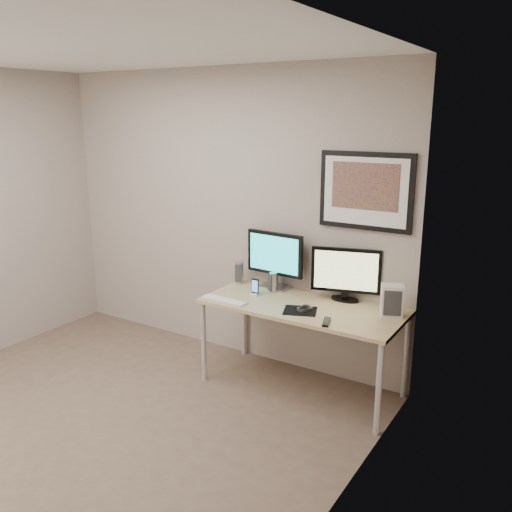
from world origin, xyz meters
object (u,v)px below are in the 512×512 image
object	(u,v)px
phone_dock	(255,287)
keyboard	(224,300)
framed_art	(366,191)
speaker_left	(239,272)
fan_unit	(392,301)
monitor_tv	(346,273)
speaker_right	(273,282)
desk	(302,313)
monitor_large	(275,258)

from	to	relation	value
phone_dock	keyboard	size ratio (longest dim) A/B	0.35
phone_dock	keyboard	bearing A→B (deg)	-118.41
framed_art	speaker_left	world-z (taller)	framed_art
speaker_left	fan_unit	distance (m)	1.43
monitor_tv	speaker_left	size ratio (longest dim) A/B	2.82
framed_art	monitor_tv	world-z (taller)	framed_art
speaker_right	desk	bearing A→B (deg)	-1.59
speaker_right	phone_dock	world-z (taller)	speaker_right
framed_art	speaker_right	distance (m)	1.09
keyboard	fan_unit	xyz separation A→B (m)	(1.26, 0.38, 0.12)
phone_dock	fan_unit	distance (m)	1.13
speaker_right	phone_dock	distance (m)	0.18
framed_art	monitor_large	distance (m)	0.98
monitor_tv	keyboard	bearing A→B (deg)	-163.23
framed_art	phone_dock	bearing A→B (deg)	-157.40
phone_dock	speaker_left	bearing A→B (deg)	144.33
speaker_left	fan_unit	xyz separation A→B (m)	(1.43, -0.09, 0.03)
monitor_large	monitor_tv	xyz separation A→B (m)	(0.65, 0.02, -0.04)
speaker_right	keyboard	world-z (taller)	speaker_right
monitor_large	fan_unit	bearing A→B (deg)	-3.05
desk	monitor_tv	distance (m)	0.47
keyboard	fan_unit	size ratio (longest dim) A/B	1.69
monitor_large	fan_unit	xyz separation A→B (m)	(1.08, -0.12, -0.15)
monitor_tv	phone_dock	world-z (taller)	monitor_tv
monitor_large	speaker_right	size ratio (longest dim) A/B	3.23
speaker_right	keyboard	size ratio (longest dim) A/B	0.41
desk	keyboard	xyz separation A→B (m)	(-0.58, -0.26, 0.07)
monitor_large	speaker_left	xyz separation A→B (m)	(-0.35, -0.03, -0.18)
speaker_left	framed_art	bearing A→B (deg)	-17.92
desk	phone_dock	size ratio (longest dim) A/B	11.05
monitor_tv	speaker_right	distance (m)	0.63
speaker_right	phone_dock	xyz separation A→B (m)	(-0.08, -0.16, -0.01)
desk	phone_dock	xyz separation A→B (m)	(-0.45, 0.00, 0.14)
speaker_left	desk	bearing A→B (deg)	-40.03
fan_unit	speaker_right	bearing A→B (deg)	155.05
fan_unit	phone_dock	bearing A→B (deg)	163.35
framed_art	speaker_right	world-z (taller)	framed_art
speaker_left	fan_unit	world-z (taller)	fan_unit
desk	monitor_tv	world-z (taller)	monitor_tv
keyboard	phone_dock	bearing A→B (deg)	63.50
speaker_right	fan_unit	size ratio (longest dim) A/B	0.69
speaker_right	fan_unit	distance (m)	1.04
framed_art	phone_dock	distance (m)	1.19
speaker_left	phone_dock	bearing A→B (deg)	-59.27
monitor_large	speaker_right	world-z (taller)	monitor_large
phone_dock	keyboard	distance (m)	0.30
speaker_right	keyboard	distance (m)	0.48
desk	monitor_tv	size ratio (longest dim) A/B	2.94
desk	speaker_right	world-z (taller)	speaker_right
monitor_tv	speaker_left	xyz separation A→B (m)	(-0.99, -0.05, -0.14)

